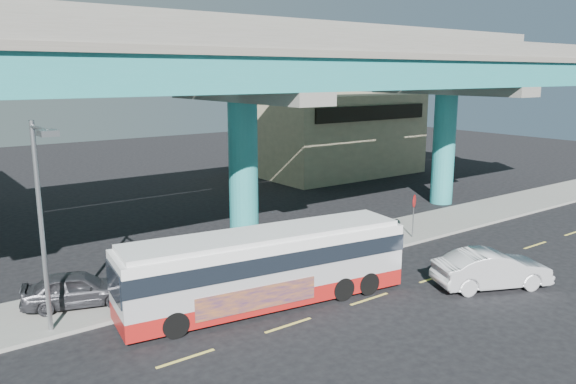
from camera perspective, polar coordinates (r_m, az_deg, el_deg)
ground at (r=23.06m, az=7.73°, el=-10.49°), size 120.00×120.00×0.00m
sidewalk at (r=26.98m, az=-0.46°, el=-6.84°), size 70.00×4.00×0.15m
lane_markings at (r=22.86m, az=8.26°, el=-10.70°), size 58.00×0.12×0.01m
viaduct at (r=28.54m, az=-4.85°, el=12.66°), size 52.00×12.40×11.70m
building_beige at (r=50.72m, az=4.43°, el=5.96°), size 14.00×10.23×7.00m
transit_bus at (r=21.63m, az=-2.22°, el=-7.40°), size 11.57×4.00×2.91m
sedan at (r=25.02m, az=19.99°, el=-7.37°), size 5.29×6.07×1.59m
parked_car at (r=22.87m, az=-20.63°, el=-9.17°), size 3.89×4.87×1.34m
street_lamp at (r=19.47m, az=-23.66°, el=-0.68°), size 0.50×2.37×7.16m
stop_sign at (r=30.57m, az=12.68°, el=-1.49°), size 0.63×0.37×2.33m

